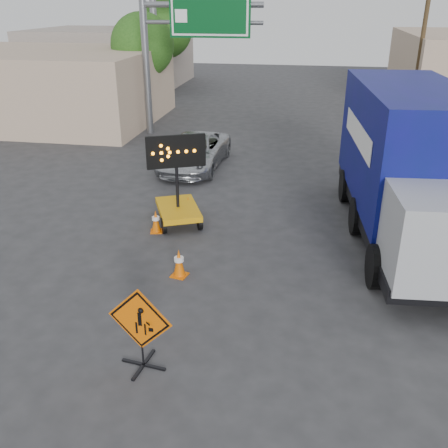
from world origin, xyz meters
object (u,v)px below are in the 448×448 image
(arrow_board, at_px, (178,204))
(box_truck, at_px, (409,174))
(construction_sign, at_px, (140,327))
(pickup_truck, at_px, (194,152))

(arrow_board, distance_m, box_truck, 7.09)
(construction_sign, xyz_separation_m, box_truck, (5.85, 7.15, 1.06))
(arrow_board, bearing_deg, pickup_truck, 73.99)
(arrow_board, bearing_deg, construction_sign, -104.91)
(pickup_truck, relative_size, box_truck, 0.54)
(arrow_board, height_order, box_truck, box_truck)
(construction_sign, relative_size, pickup_truck, 0.35)
(construction_sign, relative_size, arrow_board, 0.61)
(arrow_board, bearing_deg, box_truck, -21.94)
(box_truck, bearing_deg, arrow_board, 177.42)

